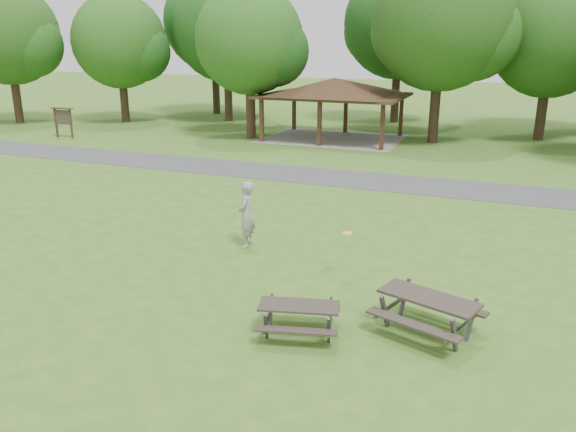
# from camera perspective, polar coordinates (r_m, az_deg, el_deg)

# --- Properties ---
(ground) EXTENTS (160.00, 160.00, 0.00)m
(ground) POSITION_cam_1_polar(r_m,az_deg,el_deg) (13.16, -10.77, -9.80)
(ground) COLOR #3C671D
(ground) RESTS_ON ground
(asphalt_path) EXTENTS (120.00, 3.20, 0.02)m
(asphalt_path) POSITION_cam_1_polar(r_m,az_deg,el_deg) (25.34, 6.39, 3.76)
(asphalt_path) COLOR #414143
(asphalt_path) RESTS_ON ground
(pavilion) EXTENTS (8.60, 7.01, 3.76)m
(pavilion) POSITION_cam_1_polar(r_m,az_deg,el_deg) (35.47, 4.71, 12.71)
(pavilion) COLOR #3A2515
(pavilion) RESTS_ON ground
(notice_board) EXTENTS (1.60, 0.30, 1.88)m
(notice_board) POSITION_cam_1_polar(r_m,az_deg,el_deg) (38.67, -21.91, 9.31)
(notice_board) COLOR #332012
(notice_board) RESTS_ON ground
(tree_row_a) EXTENTS (7.56, 7.20, 9.97)m
(tree_row_a) POSITION_cam_1_polar(r_m,az_deg,el_deg) (46.86, -26.45, 15.96)
(tree_row_a) COLOR #301D15
(tree_row_a) RESTS_ON ground
(tree_row_b) EXTENTS (7.14, 6.80, 9.28)m
(tree_row_b) POSITION_cam_1_polar(r_m,az_deg,el_deg) (44.70, -16.63, 16.38)
(tree_row_b) COLOR black
(tree_row_b) RESTS_ON ground
(tree_row_c) EXTENTS (8.19, 7.80, 10.67)m
(tree_row_c) POSITION_cam_1_polar(r_m,az_deg,el_deg) (43.83, -6.15, 18.11)
(tree_row_c) COLOR #322016
(tree_row_c) RESTS_ON ground
(tree_row_d) EXTENTS (6.93, 6.60, 9.27)m
(tree_row_d) POSITION_cam_1_polar(r_m,az_deg,el_deg) (35.78, -3.81, 17.11)
(tree_row_d) COLOR #322216
(tree_row_d) RESTS_ON ground
(tree_row_e) EXTENTS (8.40, 8.00, 11.02)m
(tree_row_e) POSITION_cam_1_polar(r_m,az_deg,el_deg) (35.06, 15.47, 18.20)
(tree_row_e) COLOR black
(tree_row_e) RESTS_ON ground
(tree_row_f) EXTENTS (7.35, 7.00, 9.55)m
(tree_row_f) POSITION_cam_1_polar(r_m,az_deg,el_deg) (38.30, 25.28, 15.69)
(tree_row_f) COLOR black
(tree_row_f) RESTS_ON ground
(tree_deep_a) EXTENTS (8.40, 8.00, 11.38)m
(tree_deep_a) POSITION_cam_1_polar(r_m,az_deg,el_deg) (48.35, -7.45, 18.70)
(tree_deep_a) COLOR black
(tree_deep_a) RESTS_ON ground
(tree_deep_b) EXTENTS (8.40, 8.00, 11.13)m
(tree_deep_b) POSITION_cam_1_polar(r_m,az_deg,el_deg) (43.60, 11.38, 18.35)
(tree_deep_b) COLOR black
(tree_deep_b) RESTS_ON ground
(picnic_table_middle) EXTENTS (1.96, 1.72, 0.73)m
(picnic_table_middle) POSITION_cam_1_polar(r_m,az_deg,el_deg) (11.87, 1.12, -9.73)
(picnic_table_middle) COLOR #2D2620
(picnic_table_middle) RESTS_ON ground
(picnic_table_far) EXTENTS (2.44, 2.19, 0.88)m
(picnic_table_far) POSITION_cam_1_polar(r_m,az_deg,el_deg) (12.23, 14.06, -8.82)
(picnic_table_far) COLOR #2F2622
(picnic_table_far) RESTS_ON ground
(frisbee_in_flight) EXTENTS (0.36, 0.36, 0.02)m
(frisbee_in_flight) POSITION_cam_1_polar(r_m,az_deg,el_deg) (14.36, 6.03, -1.73)
(frisbee_in_flight) COLOR yellow
(frisbee_in_flight) RESTS_ON ground
(frisbee_thrower) EXTENTS (0.60, 0.80, 2.00)m
(frisbee_thrower) POSITION_cam_1_polar(r_m,az_deg,el_deg) (16.74, -4.24, 0.16)
(frisbee_thrower) COLOR gray
(frisbee_thrower) RESTS_ON ground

